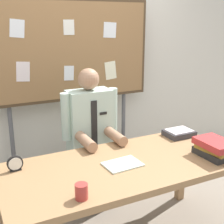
{
  "coord_description": "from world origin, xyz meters",
  "views": [
    {
      "loc": [
        -1.02,
        -1.85,
        1.78
      ],
      "look_at": [
        0.0,
        0.2,
        1.09
      ],
      "focal_mm": 49.29,
      "sensor_mm": 36.0,
      "label": 1
    }
  ],
  "objects_px": {
    "bulletin_board": "(70,53)",
    "coffee_mug": "(81,192)",
    "book_stack": "(215,148)",
    "paper_tray": "(179,133)",
    "desk": "(124,173)",
    "person": "(90,145)",
    "desk_clock": "(15,164)",
    "open_notebook": "(123,164)"
  },
  "relations": [
    {
      "from": "open_notebook",
      "to": "desk_clock",
      "type": "height_order",
      "value": "desk_clock"
    },
    {
      "from": "bulletin_board",
      "to": "coffee_mug",
      "type": "distance_m",
      "value": 1.67
    },
    {
      "from": "desk",
      "to": "person",
      "type": "xyz_separation_m",
      "value": [
        0.0,
        0.67,
        -0.03
      ]
    },
    {
      "from": "desk",
      "to": "book_stack",
      "type": "bearing_deg",
      "value": -16.65
    },
    {
      "from": "open_notebook",
      "to": "coffee_mug",
      "type": "xyz_separation_m",
      "value": [
        -0.44,
        -0.29,
        0.04
      ]
    },
    {
      "from": "bulletin_board",
      "to": "desk_clock",
      "type": "bearing_deg",
      "value": -129.58
    },
    {
      "from": "coffee_mug",
      "to": "open_notebook",
      "type": "bearing_deg",
      "value": 33.4
    },
    {
      "from": "person",
      "to": "coffee_mug",
      "type": "bearing_deg",
      "value": -115.2
    },
    {
      "from": "open_notebook",
      "to": "paper_tray",
      "type": "height_order",
      "value": "paper_tray"
    },
    {
      "from": "open_notebook",
      "to": "book_stack",
      "type": "bearing_deg",
      "value": -14.68
    },
    {
      "from": "book_stack",
      "to": "open_notebook",
      "type": "distance_m",
      "value": 0.75
    },
    {
      "from": "open_notebook",
      "to": "desk",
      "type": "bearing_deg",
      "value": 41.61
    },
    {
      "from": "paper_tray",
      "to": "desk",
      "type": "bearing_deg",
      "value": -159.26
    },
    {
      "from": "coffee_mug",
      "to": "person",
      "type": "bearing_deg",
      "value": 64.8
    },
    {
      "from": "book_stack",
      "to": "open_notebook",
      "type": "bearing_deg",
      "value": 165.32
    },
    {
      "from": "desk_clock",
      "to": "coffee_mug",
      "type": "xyz_separation_m",
      "value": [
        0.29,
        -0.55,
        -0.0
      ]
    },
    {
      "from": "book_stack",
      "to": "person",
      "type": "bearing_deg",
      "value": 128.59
    },
    {
      "from": "person",
      "to": "bulletin_board",
      "type": "distance_m",
      "value": 0.96
    },
    {
      "from": "desk",
      "to": "desk_clock",
      "type": "xyz_separation_m",
      "value": [
        -0.75,
        0.24,
        0.13
      ]
    },
    {
      "from": "bulletin_board",
      "to": "open_notebook",
      "type": "height_order",
      "value": "bulletin_board"
    },
    {
      "from": "book_stack",
      "to": "desk_clock",
      "type": "bearing_deg",
      "value": 162.69
    },
    {
      "from": "bulletin_board",
      "to": "open_notebook",
      "type": "relative_size",
      "value": 7.28
    },
    {
      "from": "bulletin_board",
      "to": "paper_tray",
      "type": "relative_size",
      "value": 7.65
    },
    {
      "from": "bulletin_board",
      "to": "paper_tray",
      "type": "distance_m",
      "value": 1.33
    },
    {
      "from": "desk",
      "to": "paper_tray",
      "type": "height_order",
      "value": "paper_tray"
    },
    {
      "from": "desk",
      "to": "coffee_mug",
      "type": "bearing_deg",
      "value": -146.15
    },
    {
      "from": "coffee_mug",
      "to": "paper_tray",
      "type": "bearing_deg",
      "value": 26.13
    },
    {
      "from": "person",
      "to": "book_stack",
      "type": "bearing_deg",
      "value": -51.41
    },
    {
      "from": "desk",
      "to": "paper_tray",
      "type": "relative_size",
      "value": 7.04
    },
    {
      "from": "desk",
      "to": "bulletin_board",
      "type": "bearing_deg",
      "value": 90.0
    },
    {
      "from": "coffee_mug",
      "to": "desk_clock",
      "type": "bearing_deg",
      "value": 118.18
    },
    {
      "from": "book_stack",
      "to": "paper_tray",
      "type": "bearing_deg",
      "value": 85.59
    },
    {
      "from": "desk",
      "to": "desk_clock",
      "type": "height_order",
      "value": "desk_clock"
    },
    {
      "from": "book_stack",
      "to": "desk_clock",
      "type": "relative_size",
      "value": 2.7
    },
    {
      "from": "desk",
      "to": "open_notebook",
      "type": "height_order",
      "value": "open_notebook"
    },
    {
      "from": "bulletin_board",
      "to": "coffee_mug",
      "type": "xyz_separation_m",
      "value": [
        -0.46,
        -1.46,
        -0.67
      ]
    },
    {
      "from": "person",
      "to": "bulletin_board",
      "type": "relative_size",
      "value": 0.69
    },
    {
      "from": "person",
      "to": "book_stack",
      "type": "distance_m",
      "value": 1.13
    },
    {
      "from": "person",
      "to": "desk_clock",
      "type": "bearing_deg",
      "value": -150.7
    },
    {
      "from": "book_stack",
      "to": "paper_tray",
      "type": "distance_m",
      "value": 0.49
    },
    {
      "from": "desk_clock",
      "to": "paper_tray",
      "type": "relative_size",
      "value": 0.44
    },
    {
      "from": "bulletin_board",
      "to": "desk_clock",
      "type": "height_order",
      "value": "bulletin_board"
    }
  ]
}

